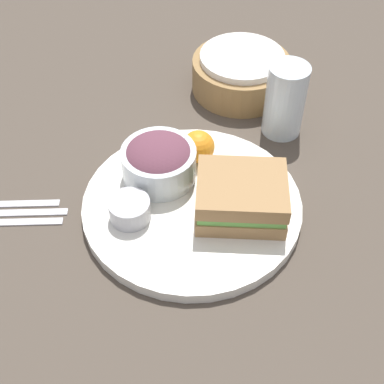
{
  "coord_description": "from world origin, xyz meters",
  "views": [
    {
      "loc": [
        0.13,
        -0.51,
        0.61
      ],
      "look_at": [
        0.0,
        0.0,
        0.04
      ],
      "focal_mm": 50.0,
      "sensor_mm": 36.0,
      "label": 1
    }
  ],
  "objects": [
    {
      "name": "plate",
      "position": [
        0.0,
        0.0,
        0.01
      ],
      "size": [
        0.32,
        0.32,
        0.02
      ],
      "primitive_type": "cylinder",
      "color": "white",
      "rests_on": "ground_plane"
    },
    {
      "name": "sandwich",
      "position": [
        0.07,
        -0.0,
        0.05
      ],
      "size": [
        0.14,
        0.13,
        0.06
      ],
      "color": "#A37A4C",
      "rests_on": "plate"
    },
    {
      "name": "orange_wedge",
      "position": [
        -0.01,
        0.09,
        0.04
      ],
      "size": [
        0.05,
        0.05,
        0.05
      ],
      "primitive_type": "sphere",
      "color": "orange",
      "rests_on": "plate"
    },
    {
      "name": "spoon",
      "position": [
        -0.28,
        -0.06,
        0.0
      ],
      "size": [
        0.17,
        0.06,
        0.01
      ],
      "primitive_type": "cube",
      "rotation": [
        0.0,
        0.0,
        3.42
      ],
      "color": "silver",
      "rests_on": "ground_plane"
    },
    {
      "name": "drink_glass",
      "position": [
        0.1,
        0.21,
        0.06
      ],
      "size": [
        0.07,
        0.07,
        0.13
      ],
      "primitive_type": "cylinder",
      "color": "silver",
      "rests_on": "ground_plane"
    },
    {
      "name": "bread_basket",
      "position": [
        0.01,
        0.31,
        0.04
      ],
      "size": [
        0.18,
        0.18,
        0.07
      ],
      "color": "#997547",
      "rests_on": "ground_plane"
    },
    {
      "name": "ground_plane",
      "position": [
        0.0,
        0.0,
        0.0
      ],
      "size": [
        4.0,
        4.0,
        0.0
      ],
      "primitive_type": "plane",
      "color": "#4C4238"
    },
    {
      "name": "salad_bowl",
      "position": [
        -0.06,
        0.04,
        0.05
      ],
      "size": [
        0.11,
        0.11,
        0.06
      ],
      "color": "white",
      "rests_on": "plate"
    },
    {
      "name": "dressing_cup",
      "position": [
        -0.08,
        -0.05,
        0.03
      ],
      "size": [
        0.06,
        0.06,
        0.03
      ],
      "primitive_type": "cylinder",
      "color": "#B7B7BC",
      "rests_on": "plate"
    }
  ]
}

